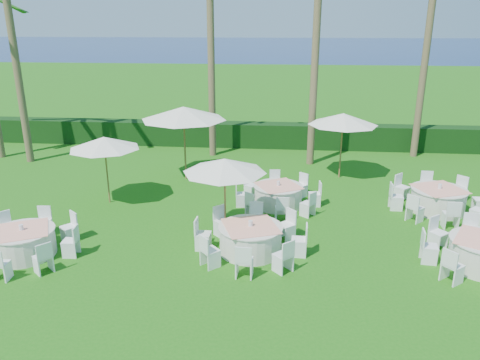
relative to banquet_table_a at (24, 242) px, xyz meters
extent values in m
plane|color=#1A6210|center=(6.37, 0.34, -0.39)|extent=(120.00, 120.00, 0.00)
cube|color=black|center=(6.37, 12.34, 0.21)|extent=(34.00, 1.00, 1.20)
plane|color=#071B4F|center=(6.37, 102.34, -0.39)|extent=(260.00, 260.00, 0.00)
cylinder|color=beige|center=(0.00, 0.00, -0.04)|extent=(1.64, 1.64, 0.71)
cylinder|color=beige|center=(0.00, 0.00, 0.33)|extent=(1.71, 1.71, 0.03)
cube|color=#FFA287|center=(0.00, 0.00, 0.35)|extent=(1.78, 1.78, 0.01)
cylinder|color=silver|center=(0.00, 0.00, 0.44)|extent=(0.11, 0.11, 0.15)
cube|color=white|center=(1.28, 0.10, 0.03)|extent=(0.43, 0.43, 0.85)
cube|color=white|center=(0.83, 0.97, 0.03)|extent=(0.56, 0.56, 0.85)
cube|color=white|center=(-0.10, 1.28, 0.03)|extent=(0.43, 0.43, 0.85)
cube|color=white|center=(-0.97, 0.83, 0.03)|extent=(0.56, 0.56, 0.85)
cube|color=white|center=(0.10, -1.28, 0.03)|extent=(0.43, 0.43, 0.85)
cube|color=white|center=(0.97, -0.83, 0.03)|extent=(0.56, 0.56, 0.85)
cylinder|color=beige|center=(6.15, 0.79, -0.02)|extent=(1.71, 1.71, 0.74)
cylinder|color=beige|center=(6.15, 0.79, 0.36)|extent=(1.78, 1.78, 0.03)
cube|color=#FFA287|center=(6.15, 0.79, 0.38)|extent=(1.77, 1.77, 0.01)
cylinder|color=silver|center=(6.15, 0.79, 0.47)|extent=(0.12, 0.12, 0.16)
cube|color=white|center=(7.48, 0.73, 0.05)|extent=(0.43, 0.43, 0.89)
cube|color=white|center=(7.13, 1.69, 0.05)|extent=(0.59, 0.59, 0.89)
cube|color=white|center=(6.20, 2.12, 0.05)|extent=(0.43, 0.43, 0.89)
cube|color=white|center=(5.24, 1.77, 0.05)|extent=(0.59, 0.59, 0.89)
cube|color=white|center=(4.81, 0.84, 0.05)|extent=(0.43, 0.43, 0.89)
cube|color=white|center=(5.16, -0.12, 0.05)|extent=(0.59, 0.59, 0.89)
cube|color=white|center=(6.09, -0.55, 0.05)|extent=(0.43, 0.43, 0.89)
cube|color=white|center=(7.05, -0.20, 0.05)|extent=(0.59, 0.59, 0.89)
cube|color=white|center=(12.39, 1.84, 0.05)|extent=(0.46, 0.46, 0.89)
cube|color=white|center=(11.40, 1.56, 0.05)|extent=(0.59, 0.59, 0.89)
cube|color=white|center=(10.91, 0.66, 0.05)|extent=(0.46, 0.46, 0.89)
cube|color=white|center=(11.19, -0.32, 0.05)|extent=(0.59, 0.59, 0.89)
cylinder|color=beige|center=(6.84, 4.31, -0.04)|extent=(1.63, 1.63, 0.71)
cylinder|color=beige|center=(6.84, 4.31, 0.32)|extent=(1.69, 1.69, 0.03)
cube|color=#FFA287|center=(6.84, 4.31, 0.35)|extent=(1.78, 1.78, 0.01)
cylinder|color=silver|center=(6.84, 4.31, 0.43)|extent=(0.11, 0.11, 0.15)
cube|color=white|center=(8.11, 4.44, 0.03)|extent=(0.43, 0.43, 0.85)
cube|color=white|center=(7.64, 5.30, 0.03)|extent=(0.56, 0.56, 0.85)
cube|color=white|center=(6.71, 5.57, 0.03)|extent=(0.43, 0.43, 0.85)
cube|color=white|center=(5.85, 5.11, 0.03)|extent=(0.56, 0.56, 0.85)
cube|color=white|center=(5.58, 4.17, 0.03)|extent=(0.43, 0.43, 0.85)
cube|color=white|center=(6.05, 3.32, 0.03)|extent=(0.56, 0.56, 0.85)
cube|color=white|center=(6.98, 3.05, 0.03)|extent=(0.43, 0.43, 0.85)
cube|color=white|center=(7.83, 3.51, 0.03)|extent=(0.56, 0.56, 0.85)
cylinder|color=beige|center=(12.21, 4.35, -0.01)|extent=(1.75, 1.75, 0.76)
cylinder|color=beige|center=(12.21, 4.35, 0.38)|extent=(1.82, 1.82, 0.03)
cube|color=#FFA287|center=(12.21, 4.35, 0.40)|extent=(1.84, 1.84, 0.01)
cylinder|color=silver|center=(12.21, 4.35, 0.49)|extent=(0.12, 0.12, 0.16)
cube|color=white|center=(13.19, 5.30, 0.06)|extent=(0.60, 0.60, 0.91)
cube|color=white|center=(12.23, 5.72, 0.06)|extent=(0.43, 0.43, 0.91)
cube|color=white|center=(11.26, 5.33, 0.06)|extent=(0.60, 0.60, 0.91)
cube|color=white|center=(10.84, 4.37, 0.06)|extent=(0.43, 0.43, 0.91)
cube|color=white|center=(11.23, 3.39, 0.06)|extent=(0.60, 0.60, 0.91)
cube|color=white|center=(12.19, 2.98, 0.06)|extent=(0.43, 0.43, 0.91)
cube|color=white|center=(13.17, 3.37, 0.06)|extent=(0.60, 0.60, 0.91)
cylinder|color=brown|center=(0.90, 4.05, 0.75)|extent=(0.05, 0.05, 2.29)
cone|color=white|center=(0.90, 4.05, 1.78)|extent=(2.42, 2.42, 0.41)
sphere|color=brown|center=(0.90, 4.05, 1.92)|extent=(0.09, 0.09, 0.09)
cylinder|color=brown|center=(5.31, 1.84, 0.75)|extent=(0.05, 0.05, 2.28)
cone|color=white|center=(5.31, 1.84, 1.77)|extent=(2.44, 2.44, 0.41)
sphere|color=brown|center=(5.31, 1.84, 1.92)|extent=(0.09, 0.09, 0.09)
cylinder|color=brown|center=(3.06, 6.89, 1.03)|extent=(0.07, 0.07, 2.84)
cone|color=white|center=(3.06, 6.89, 2.30)|extent=(3.37, 3.37, 0.51)
sphere|color=brown|center=(3.06, 6.89, 2.48)|extent=(0.11, 0.11, 0.11)
cylinder|color=brown|center=(9.30, 7.68, 0.88)|extent=(0.06, 0.06, 2.55)
cone|color=white|center=(9.30, 7.68, 2.03)|extent=(2.77, 2.77, 0.46)
sphere|color=brown|center=(9.30, 7.68, 2.19)|extent=(0.10, 0.10, 0.10)
cylinder|color=brown|center=(-4.56, 8.69, 4.25)|extent=(0.32, 0.32, 9.30)
cylinder|color=brown|center=(3.62, 10.55, 4.11)|extent=(0.32, 0.32, 9.00)
cylinder|color=brown|center=(8.19, 9.53, 5.69)|extent=(0.32, 0.32, 12.17)
cylinder|color=brown|center=(13.16, 11.27, 4.09)|extent=(0.32, 0.32, 8.97)
cube|color=#1A5916|center=(-5.19, 9.27, 6.54)|extent=(2.21, 0.35, 1.00)
cube|color=#1A5916|center=(-5.76, 10.21, 6.54)|extent=(1.29, 2.08, 1.00)
camera|label=1|loc=(6.97, -10.89, 5.71)|focal=35.00mm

